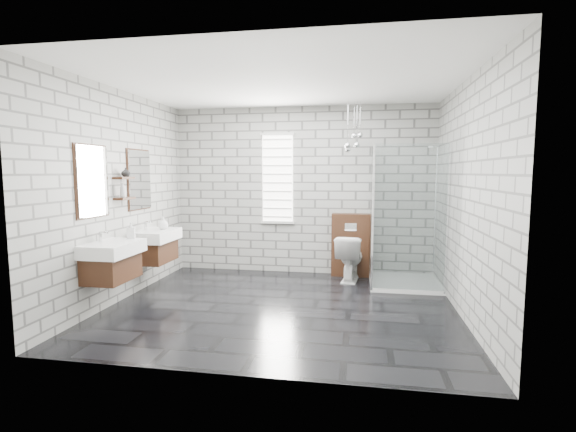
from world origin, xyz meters
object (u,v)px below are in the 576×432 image
(vanity_right, at_px, (153,237))
(shower_enclosure, at_px, (399,252))
(cistern_panel, at_px, (351,245))
(vanity_left, at_px, (110,250))
(toilet, at_px, (350,258))

(vanity_right, height_order, shower_enclosure, shower_enclosure)
(vanity_right, relative_size, cistern_panel, 1.57)
(vanity_left, bearing_deg, vanity_right, 90.00)
(shower_enclosure, xyz_separation_m, toilet, (-0.70, 0.25, -0.16))
(vanity_right, bearing_deg, cistern_panel, 25.20)
(vanity_left, bearing_deg, cistern_panel, 40.42)
(cistern_panel, relative_size, shower_enclosure, 0.49)
(cistern_panel, xyz_separation_m, shower_enclosure, (0.70, -0.52, 0.00))
(toilet, bearing_deg, cistern_panel, -83.25)
(vanity_left, relative_size, shower_enclosure, 0.77)
(vanity_right, bearing_deg, toilet, 20.43)
(vanity_left, height_order, cistern_panel, vanity_left)
(vanity_left, bearing_deg, shower_enclosure, 27.69)
(shower_enclosure, height_order, toilet, shower_enclosure)
(vanity_left, xyz_separation_m, shower_enclosure, (3.41, 1.79, -0.25))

